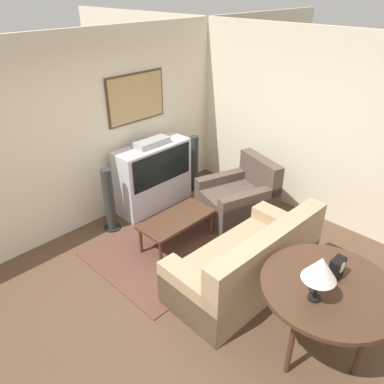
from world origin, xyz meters
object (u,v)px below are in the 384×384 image
at_px(armchair, 239,199).
at_px(table_lamp, 320,269).
at_px(coffee_table, 177,221).
at_px(speaker_tower_left, 109,202).
at_px(couch, 247,265).
at_px(mantel_clock, 337,268).
at_px(speaker_tower_right, 194,164).
at_px(tv, 154,176).
at_px(console_table, 328,292).

distance_m(armchair, table_lamp, 2.73).
height_order(coffee_table, speaker_tower_left, speaker_tower_left).
xyz_separation_m(couch, speaker_tower_left, (-0.42, 2.14, 0.14)).
relative_size(couch, coffee_table, 1.81).
distance_m(coffee_table, speaker_tower_left, 1.05).
bearing_deg(mantel_clock, speaker_tower_right, 66.27).
bearing_deg(coffee_table, couch, -89.24).
bearing_deg(tv, console_table, -101.66).
relative_size(tv, speaker_tower_left, 1.28).
bearing_deg(console_table, speaker_tower_right, 64.25).
relative_size(couch, speaker_tower_left, 1.97).
bearing_deg(speaker_tower_left, couch, -78.75).
bearing_deg(table_lamp, console_table, -6.02).
bearing_deg(couch, armchair, -136.06).
xyz_separation_m(tv, table_lamp, (-0.90, -3.18, 0.61)).
distance_m(tv, speaker_tower_left, 0.87).
distance_m(armchair, console_table, 2.52).
height_order(armchair, console_table, armchair).
bearing_deg(speaker_tower_right, coffee_table, -143.97).
distance_m(armchair, speaker_tower_left, 1.93).
distance_m(tv, speaker_tower_right, 0.87).
relative_size(armchair, mantel_clock, 5.91).
height_order(coffee_table, mantel_clock, mantel_clock).
bearing_deg(table_lamp, mantel_clock, -0.16).
height_order(coffee_table, table_lamp, table_lamp).
height_order(tv, speaker_tower_left, tv).
xyz_separation_m(tv, mantel_clock, (-0.52, -3.18, 0.38)).
bearing_deg(tv, speaker_tower_left, -177.37).
relative_size(mantel_clock, speaker_tower_right, 0.21).
relative_size(table_lamp, mantel_clock, 2.17).
bearing_deg(speaker_tower_left, armchair, -35.01).
bearing_deg(console_table, couch, 77.94).
relative_size(tv, armchair, 1.01).
relative_size(coffee_table, console_table, 0.85).
distance_m(mantel_clock, speaker_tower_right, 3.47).
relative_size(armchair, coffee_table, 1.16).
relative_size(speaker_tower_left, speaker_tower_right, 1.00).
bearing_deg(armchair, tv, -130.00).
bearing_deg(speaker_tower_left, mantel_clock, -83.65).
distance_m(coffee_table, console_table, 2.25).
distance_m(armchair, coffee_table, 1.18).
distance_m(speaker_tower_left, speaker_tower_right, 1.73).
xyz_separation_m(tv, speaker_tower_right, (0.87, -0.04, -0.08)).
bearing_deg(speaker_tower_left, tv, 2.63).
xyz_separation_m(tv, coffee_table, (-0.46, -1.00, -0.16)).
bearing_deg(console_table, tv, 78.34).
distance_m(couch, table_lamp, 1.39).
distance_m(coffee_table, speaker_tower_right, 1.64).
xyz_separation_m(armchair, coffee_table, (-1.16, 0.14, 0.09)).
xyz_separation_m(tv, armchair, (0.71, -1.14, -0.25)).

